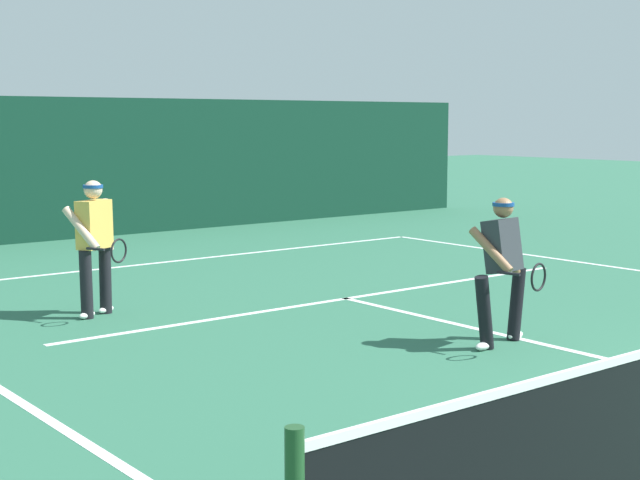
% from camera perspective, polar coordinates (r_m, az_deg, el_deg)
% --- Properties ---
extents(court_line_baseline_far, '(10.40, 0.10, 0.01)m').
position_cam_1_polar(court_line_baseline_far, '(16.25, -8.46, -1.23)').
color(court_line_baseline_far, white).
rests_on(court_line_baseline_far, ground_plane).
extents(court_line_service, '(8.48, 0.10, 0.01)m').
position_cam_1_polar(court_line_service, '(12.68, 1.61, -3.59)').
color(court_line_service, white).
rests_on(court_line_service, ground_plane).
extents(court_line_centre, '(0.10, 6.40, 0.01)m').
position_cam_1_polar(court_line_centre, '(10.52, 12.80, -6.06)').
color(court_line_centre, white).
rests_on(court_line_centre, ground_plane).
extents(player_near, '(0.94, 0.89, 1.60)m').
position_cam_1_polar(player_near, '(10.15, 11.07, -1.49)').
color(player_near, black).
rests_on(player_near, ground_plane).
extents(player_far, '(0.70, 0.94, 1.68)m').
position_cam_1_polar(player_far, '(11.76, -13.57, -0.09)').
color(player_far, black).
rests_on(player_far, ground_plane).
extents(back_fence_windscreen, '(21.21, 0.12, 2.86)m').
position_cam_1_polar(back_fence_windscreen, '(19.62, -14.35, 4.27)').
color(back_fence_windscreen, '#0E3425').
rests_on(back_fence_windscreen, ground_plane).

